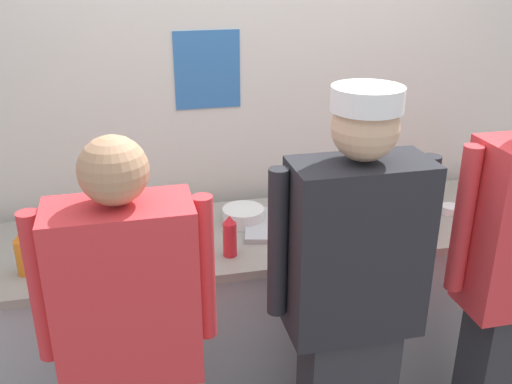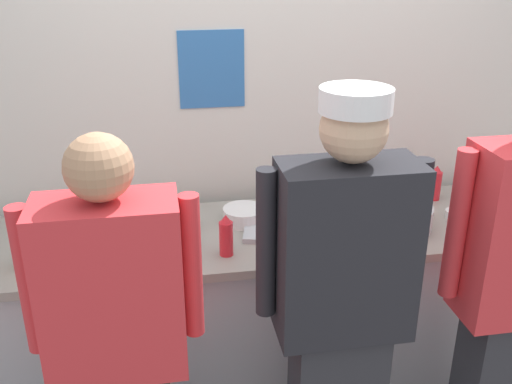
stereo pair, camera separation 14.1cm
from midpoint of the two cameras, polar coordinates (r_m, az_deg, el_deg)
wall_back at (r=3.03m, az=1.56°, el=9.22°), size 4.37×0.11×2.81m
prep_counter at (r=2.98m, az=3.25°, el=-11.28°), size 2.78×0.72×0.90m
chef_near_left at (r=2.11m, az=-11.29°, el=-14.65°), size 0.60×0.24×1.62m
chef_center at (r=2.19m, az=10.22°, el=-10.88°), size 0.62×0.24×1.72m
plate_stack_front at (r=2.80m, az=0.25°, el=-2.28°), size 0.20×0.20×0.07m
plate_stack_rear at (r=2.78m, az=-9.73°, el=-3.07°), size 0.25×0.25×0.05m
mixing_bowl_steel at (r=2.85m, az=14.87°, el=-2.30°), size 0.34×0.34×0.11m
sheet_tray at (r=2.77m, az=5.57°, el=-3.28°), size 0.56×0.45×0.02m
squeeze_bottle_primary at (r=2.49m, az=-1.30°, el=-4.31°), size 0.06×0.06×0.19m
squeeze_bottle_secondary at (r=2.56m, az=-20.40°, el=-5.15°), size 0.06×0.06×0.19m
squeeze_bottle_spare at (r=3.19m, az=18.28°, el=0.79°), size 0.06×0.06×0.19m
ramekin_yellow_sauce at (r=3.03m, az=20.06°, el=-2.03°), size 0.09×0.09×0.04m
ramekin_orange_sauce at (r=2.60m, az=-5.13°, el=-4.83°), size 0.11×0.11×0.04m
ramekin_green_sauce at (r=3.05m, az=11.94°, el=-0.94°), size 0.09×0.09×0.04m
deli_cup at (r=2.74m, az=-4.97°, el=-2.68°), size 0.09×0.09×0.10m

